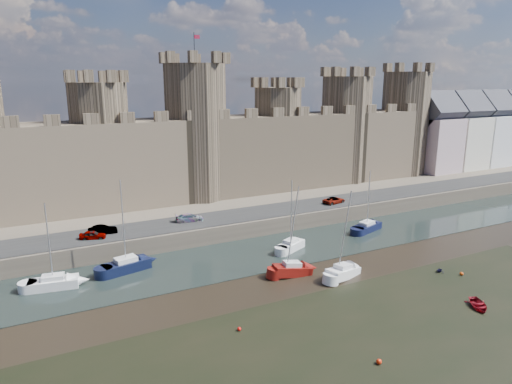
# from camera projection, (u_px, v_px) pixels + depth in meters

# --- Properties ---
(ground) EXTENTS (160.00, 160.00, 0.00)m
(ground) POSITION_uv_depth(u_px,v_px,m) (364.00, 348.00, 40.01)
(ground) COLOR black
(ground) RESTS_ON ground
(water_channel) EXTENTS (160.00, 12.00, 0.08)m
(water_channel) POSITION_uv_depth(u_px,v_px,m) (246.00, 256.00, 60.81)
(water_channel) COLOR black
(water_channel) RESTS_ON ground
(quay) EXTENTS (160.00, 60.00, 2.50)m
(quay) POSITION_uv_depth(u_px,v_px,m) (169.00, 190.00, 91.73)
(quay) COLOR #4C443A
(quay) RESTS_ON ground
(road) EXTENTS (160.00, 7.00, 0.10)m
(road) POSITION_uv_depth(u_px,v_px,m) (218.00, 218.00, 68.88)
(road) COLOR black
(road) RESTS_ON quay
(castle) EXTENTS (108.50, 11.00, 29.00)m
(castle) POSITION_uv_depth(u_px,v_px,m) (183.00, 147.00, 78.54)
(castle) COLOR #42382B
(castle) RESTS_ON quay
(townhouses) EXTENTS (35.50, 9.05, 18.13)m
(townhouses) POSITION_uv_depth(u_px,v_px,m) (477.00, 133.00, 108.55)
(townhouses) COLOR beige
(townhouses) RESTS_ON quay
(car_0) EXTENTS (3.59, 2.35, 1.14)m
(car_0) POSITION_uv_depth(u_px,v_px,m) (93.00, 235.00, 59.81)
(car_0) COLOR gray
(car_0) RESTS_ON quay
(car_1) EXTENTS (3.97, 1.83, 1.26)m
(car_1) POSITION_uv_depth(u_px,v_px,m) (103.00, 230.00, 61.73)
(car_1) COLOR gray
(car_1) RESTS_ON quay
(car_2) EXTENTS (4.29, 2.27, 1.19)m
(car_2) POSITION_uv_depth(u_px,v_px,m) (189.00, 218.00, 67.25)
(car_2) COLOR gray
(car_2) RESTS_ON quay
(car_3) EXTENTS (4.39, 2.62, 1.14)m
(car_3) POSITION_uv_depth(u_px,v_px,m) (334.00, 200.00, 77.07)
(car_3) COLOR gray
(car_3) RESTS_ON quay
(sailboat_0) EXTENTS (5.56, 2.89, 9.90)m
(sailboat_0) POSITION_uv_depth(u_px,v_px,m) (53.00, 282.00, 51.23)
(sailboat_0) COLOR silver
(sailboat_0) RESTS_ON ground
(sailboat_1) EXTENTS (6.08, 3.46, 11.48)m
(sailboat_1) POSITION_uv_depth(u_px,v_px,m) (126.00, 265.00, 55.73)
(sailboat_1) COLOR black
(sailboat_1) RESTS_ON ground
(sailboat_2) EXTENTS (4.89, 3.54, 9.85)m
(sailboat_2) POSITION_uv_depth(u_px,v_px,m) (291.00, 245.00, 62.68)
(sailboat_2) COLOR silver
(sailboat_2) RESTS_ON ground
(sailboat_3) EXTENTS (5.81, 3.68, 9.52)m
(sailboat_3) POSITION_uv_depth(u_px,v_px,m) (367.00, 227.00, 70.68)
(sailboat_3) COLOR black
(sailboat_3) RESTS_ON ground
(sailboat_4) EXTENTS (4.87, 2.34, 10.97)m
(sailboat_4) POSITION_uv_depth(u_px,v_px,m) (292.00, 269.00, 54.75)
(sailboat_4) COLOR maroon
(sailboat_4) RESTS_ON ground
(sailboat_5) EXTENTS (5.26, 3.38, 10.59)m
(sailboat_5) POSITION_uv_depth(u_px,v_px,m) (343.00, 271.00, 54.18)
(sailboat_5) COLOR white
(sailboat_5) RESTS_ON ground
(dinghy_4) EXTENTS (3.26, 3.63, 0.62)m
(dinghy_4) POSITION_uv_depth(u_px,v_px,m) (478.00, 305.00, 46.97)
(dinghy_4) COLOR maroon
(dinghy_4) RESTS_ON ground
(dinghy_7) EXTENTS (1.30, 1.18, 0.59)m
(dinghy_7) POSITION_uv_depth(u_px,v_px,m) (440.00, 270.00, 55.72)
(dinghy_7) COLOR black
(dinghy_7) RESTS_ON ground
(buoy_1) EXTENTS (0.38, 0.38, 0.38)m
(buoy_1) POSITION_uv_depth(u_px,v_px,m) (239.00, 329.00, 42.74)
(buoy_1) COLOR red
(buoy_1) RESTS_ON ground
(buoy_3) EXTENTS (0.45, 0.45, 0.45)m
(buoy_3) POSITION_uv_depth(u_px,v_px,m) (462.00, 274.00, 54.80)
(buoy_3) COLOR #DB4409
(buoy_3) RESTS_ON ground
(buoy_4) EXTENTS (0.46, 0.46, 0.46)m
(buoy_4) POSITION_uv_depth(u_px,v_px,m) (379.00, 362.00, 37.72)
(buoy_4) COLOR red
(buoy_4) RESTS_ON ground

